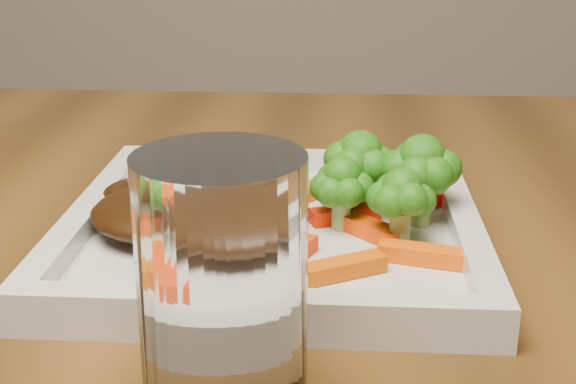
{
  "coord_description": "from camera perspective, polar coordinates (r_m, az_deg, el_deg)",
  "views": [
    {
      "loc": [
        0.26,
        -0.34,
        0.97
      ],
      "look_at": [
        0.23,
        0.16,
        0.79
      ],
      "focal_mm": 50.0,
      "sensor_mm": 36.0,
      "label": 1
    }
  ],
  "objects": [
    {
      "name": "plate",
      "position": [
        0.54,
        -1.06,
        -3.07
      ],
      "size": [
        0.27,
        0.27,
        0.01
      ],
      "primitive_type": "cube",
      "color": "silver",
      "rests_on": "dining_table"
    },
    {
      "name": "steak",
      "position": [
        0.53,
        -6.38,
        -1.03
      ],
      "size": [
        0.18,
        0.16,
        0.03
      ],
      "primitive_type": "ellipsoid",
      "rotation": [
        0.0,
        0.0,
        0.45
      ],
      "color": "black",
      "rests_on": "plate"
    },
    {
      "name": "broccoli_0",
      "position": [
        0.55,
        5.14,
        1.89
      ],
      "size": [
        0.07,
        0.07,
        0.07
      ],
      "primitive_type": null,
      "rotation": [
        0.0,
        0.0,
        -0.27
      ],
      "color": "#135D0F",
      "rests_on": "plate"
    },
    {
      "name": "broccoli_1",
      "position": [
        0.54,
        9.42,
        0.95
      ],
      "size": [
        0.06,
        0.06,
        0.06
      ],
      "primitive_type": null,
      "rotation": [
        0.0,
        0.0,
        0.04
      ],
      "color": "#336A11",
      "rests_on": "plate"
    },
    {
      "name": "broccoli_2",
      "position": [
        0.5,
        8.04,
        -0.69
      ],
      "size": [
        0.06,
        0.06,
        0.06
      ],
      "primitive_type": null,
      "rotation": [
        0.0,
        0.0,
        0.39
      ],
      "color": "#2B7413",
      "rests_on": "plate"
    },
    {
      "name": "broccoli_3",
      "position": [
        0.53,
        3.86,
        0.55
      ],
      "size": [
        0.05,
        0.05,
        0.06
      ],
      "primitive_type": null,
      "rotation": [
        0.0,
        0.0,
        0.18
      ],
      "color": "#166B11",
      "rests_on": "plate"
    },
    {
      "name": "carrot_0",
      "position": [
        0.47,
        3.97,
        -5.4
      ],
      "size": [
        0.05,
        0.04,
        0.01
      ],
      "primitive_type": "cube",
      "rotation": [
        0.0,
        0.0,
        0.51
      ],
      "color": "#D65103",
      "rests_on": "plate"
    },
    {
      "name": "carrot_1",
      "position": [
        0.49,
        9.58,
        -4.4
      ],
      "size": [
        0.06,
        0.03,
        0.01
      ],
      "primitive_type": "cube",
      "rotation": [
        0.0,
        0.0,
        -0.25
      ],
      "color": "#F35503",
      "rests_on": "plate"
    },
    {
      "name": "carrot_2",
      "position": [
        0.48,
        -0.34,
        -4.71
      ],
      "size": [
        0.04,
        0.06,
        0.01
      ],
      "primitive_type": "cube",
      "rotation": [
        0.0,
        0.0,
        1.13
      ],
      "color": "#FF3104",
      "rests_on": "plate"
    },
    {
      "name": "carrot_3",
      "position": [
        0.58,
        9.41,
        -0.45
      ],
      "size": [
        0.06,
        0.03,
        0.01
      ],
      "primitive_type": "cube",
      "rotation": [
        0.0,
        0.0,
        0.19
      ],
      "color": "red",
      "rests_on": "plate"
    },
    {
      "name": "carrot_4",
      "position": [
        0.59,
        2.01,
        0.25
      ],
      "size": [
        0.04,
        0.05,
        0.01
      ],
      "primitive_type": "cube",
      "rotation": [
        0.0,
        0.0,
        0.92
      ],
      "color": "#FF4704",
      "rests_on": "plate"
    },
    {
      "name": "carrot_5",
      "position": [
        0.52,
        5.84,
        -2.62
      ],
      "size": [
        0.05,
        0.05,
        0.01
      ],
      "primitive_type": "cube",
      "rotation": [
        0.0,
        0.0,
        -0.79
      ],
      "color": "#FF4104",
      "rests_on": "plate"
    },
    {
      "name": "carrot_6",
      "position": [
        0.55,
        4.07,
        -1.57
      ],
      "size": [
        0.05,
        0.03,
        0.01
      ],
      "primitive_type": "cube",
      "rotation": [
        0.0,
        0.0,
        0.36
      ],
      "color": "red",
      "rests_on": "plate"
    },
    {
      "name": "drinking_glass",
      "position": [
        0.35,
        -4.68,
        -6.84
      ],
      "size": [
        0.09,
        0.09,
        0.12
      ],
      "primitive_type": "cylinder",
      "rotation": [
        0.0,
        0.0,
        -0.27
      ],
      "color": "white",
      "rests_on": "dining_table"
    }
  ]
}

